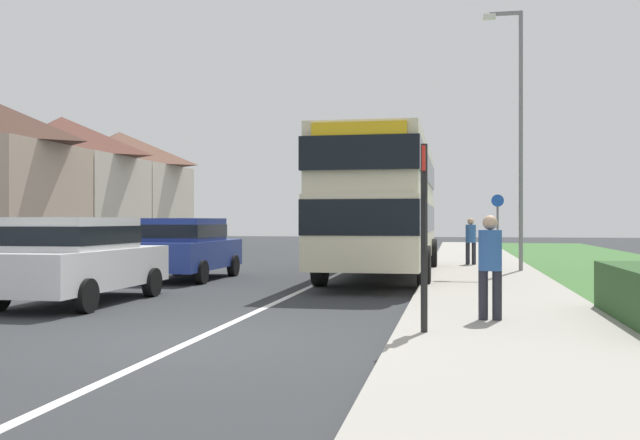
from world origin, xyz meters
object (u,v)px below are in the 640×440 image
object	(u,v)px
double_decker_bus	(383,201)
parked_car_white	(79,256)
pedestrian_walking_away	(471,239)
cycle_route_sign	(498,225)
street_lamp_mid	(517,124)
pedestrian_at_stop	(490,262)
bus_stop_sign	(424,224)
parked_car_blue	(187,246)

from	to	relation	value
double_decker_bus	parked_car_white	world-z (taller)	double_decker_bus
pedestrian_walking_away	cycle_route_sign	xyz separation A→B (m)	(0.98, 1.93, 0.45)
cycle_route_sign	double_decker_bus	bearing A→B (deg)	-118.58
pedestrian_walking_away	street_lamp_mid	world-z (taller)	street_lamp_mid
pedestrian_at_stop	cycle_route_sign	bearing A→B (deg)	86.29
double_decker_bus	cycle_route_sign	bearing A→B (deg)	61.42
bus_stop_sign	pedestrian_walking_away	bearing A→B (deg)	86.41
cycle_route_sign	street_lamp_mid	xyz separation A→B (m)	(0.30, -4.51, 3.00)
pedestrian_at_stop	pedestrian_walking_away	bearing A→B (deg)	89.94
bus_stop_sign	cycle_route_sign	distance (m)	16.77
double_decker_bus	bus_stop_sign	xyz separation A→B (m)	(1.56, -10.30, -0.60)
parked_car_blue	pedestrian_at_stop	xyz separation A→B (m)	(7.57, -7.28, 0.07)
street_lamp_mid	double_decker_bus	bearing A→B (deg)	-153.83
parked_car_blue	street_lamp_mid	xyz separation A→B (m)	(8.87, 3.55, 3.52)
bus_stop_sign	street_lamp_mid	bearing A→B (deg)	79.69
pedestrian_walking_away	double_decker_bus	bearing A→B (deg)	-119.26
parked_car_white	parked_car_blue	distance (m)	5.60
parked_car_white	double_decker_bus	bearing A→B (deg)	55.09
double_decker_bus	bus_stop_sign	distance (m)	10.43
bus_stop_sign	cycle_route_sign	bearing A→B (deg)	83.47
cycle_route_sign	bus_stop_sign	bearing A→B (deg)	-96.53
parked_car_blue	cycle_route_sign	size ratio (longest dim) A/B	1.66
double_decker_bus	parked_car_white	size ratio (longest dim) A/B	2.39
parked_car_blue	pedestrian_at_stop	bearing A→B (deg)	-43.86
bus_stop_sign	pedestrian_at_stop	bearing A→B (deg)	55.49
parked_car_white	cycle_route_sign	bearing A→B (deg)	57.93
parked_car_white	cycle_route_sign	xyz separation A→B (m)	(8.56, 13.66, 0.52)
parked_car_blue	pedestrian_walking_away	distance (m)	9.76
double_decker_bus	pedestrian_walking_away	bearing A→B (deg)	60.74
double_decker_bus	street_lamp_mid	bearing A→B (deg)	26.17
bus_stop_sign	street_lamp_mid	distance (m)	12.68
parked_car_blue	street_lamp_mid	distance (m)	10.18
parked_car_blue	pedestrian_walking_away	world-z (taller)	pedestrian_walking_away
pedestrian_at_stop	bus_stop_sign	bearing A→B (deg)	-124.51
bus_stop_sign	street_lamp_mid	xyz separation A→B (m)	(2.21, 12.15, 2.89)
pedestrian_walking_away	parked_car_white	bearing A→B (deg)	-122.86
double_decker_bus	cycle_route_sign	size ratio (longest dim) A/B	4.13
pedestrian_walking_away	bus_stop_sign	size ratio (longest dim) A/B	0.64
parked_car_white	pedestrian_at_stop	bearing A→B (deg)	-12.50
parked_car_blue	pedestrian_walking_away	xyz separation A→B (m)	(7.59, 6.13, 0.07)
double_decker_bus	bus_stop_sign	size ratio (longest dim) A/B	4.01
parked_car_blue	bus_stop_sign	size ratio (longest dim) A/B	1.61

